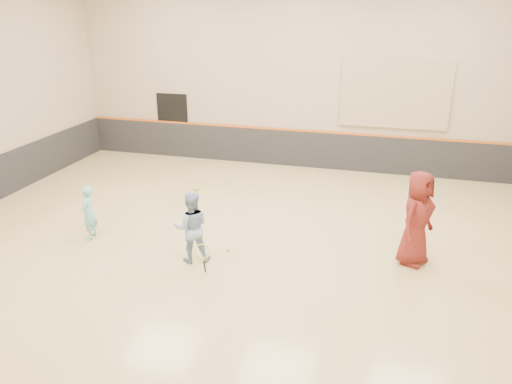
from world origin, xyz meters
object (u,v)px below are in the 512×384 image
(girl, at_px, (88,213))
(spare_racket, at_px, (196,187))
(young_man, at_px, (417,218))
(instructor, at_px, (191,227))

(girl, height_order, spare_racket, girl)
(young_man, relative_size, spare_racket, 3.28)
(spare_racket, bearing_deg, instructor, -69.18)
(girl, height_order, instructor, instructor)
(instructor, bearing_deg, young_man, 170.85)
(young_man, bearing_deg, girl, 123.81)
(instructor, xyz_separation_m, young_man, (4.46, 1.14, 0.24))
(girl, relative_size, instructor, 0.83)
(girl, bearing_deg, instructor, 73.36)
(instructor, distance_m, spare_racket, 4.36)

